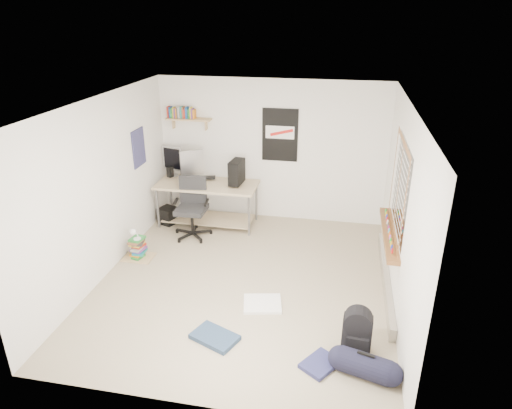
% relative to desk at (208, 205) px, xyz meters
% --- Properties ---
extents(floor, '(4.00, 4.50, 0.01)m').
position_rel_desk_xyz_m(floor, '(1.04, -1.72, -0.37)').
color(floor, gray).
rests_on(floor, ground).
extents(ceiling, '(4.00, 4.50, 0.01)m').
position_rel_desk_xyz_m(ceiling, '(1.04, -1.72, 2.14)').
color(ceiling, white).
rests_on(ceiling, ground).
extents(back_wall, '(4.00, 0.01, 2.50)m').
position_rel_desk_xyz_m(back_wall, '(1.04, 0.53, 0.89)').
color(back_wall, silver).
rests_on(back_wall, ground).
extents(left_wall, '(0.01, 4.50, 2.50)m').
position_rel_desk_xyz_m(left_wall, '(-0.97, -1.72, 0.89)').
color(left_wall, silver).
rests_on(left_wall, ground).
extents(right_wall, '(0.01, 4.50, 2.50)m').
position_rel_desk_xyz_m(right_wall, '(3.04, -1.72, 0.89)').
color(right_wall, silver).
rests_on(right_wall, ground).
extents(desk, '(1.90, 1.41, 0.79)m').
position_rel_desk_xyz_m(desk, '(0.00, 0.00, 0.00)').
color(desk, tan).
rests_on(desk, floor).
extents(monitor_left, '(0.40, 0.20, 0.42)m').
position_rel_desk_xyz_m(monitor_left, '(-0.71, 0.28, 0.64)').
color(monitor_left, '#949499').
rests_on(monitor_left, desk).
extents(monitor_right, '(0.40, 0.30, 0.45)m').
position_rel_desk_xyz_m(monitor_right, '(-0.26, 0.03, 0.65)').
color(monitor_right, '#929397').
rests_on(monitor_right, desk).
extents(pc_tower, '(0.22, 0.41, 0.41)m').
position_rel_desk_xyz_m(pc_tower, '(0.52, 0.04, 0.63)').
color(pc_tower, black).
rests_on(pc_tower, desk).
extents(keyboard, '(0.45, 0.26, 0.02)m').
position_rel_desk_xyz_m(keyboard, '(-0.12, 0.17, 0.44)').
color(keyboard, black).
rests_on(keyboard, desk).
extents(speaker_left, '(0.12, 0.12, 0.18)m').
position_rel_desk_xyz_m(speaker_left, '(-0.71, 0.13, 0.52)').
color(speaker_left, black).
rests_on(speaker_left, desk).
extents(speaker_right, '(0.10, 0.10, 0.18)m').
position_rel_desk_xyz_m(speaker_right, '(0.43, 0.14, 0.52)').
color(speaker_right, black).
rests_on(speaker_right, desk).
extents(office_chair, '(0.74, 0.74, 1.01)m').
position_rel_desk_xyz_m(office_chair, '(-0.12, -0.52, 0.12)').
color(office_chair, black).
rests_on(office_chair, floor).
extents(wall_shelf, '(0.80, 0.22, 0.24)m').
position_rel_desk_xyz_m(wall_shelf, '(-0.41, 0.42, 1.42)').
color(wall_shelf, tan).
rests_on(wall_shelf, back_wall).
extents(poster_back_wall, '(0.62, 0.03, 0.92)m').
position_rel_desk_xyz_m(poster_back_wall, '(1.19, 0.51, 1.19)').
color(poster_back_wall, black).
rests_on(poster_back_wall, back_wall).
extents(poster_left_wall, '(0.02, 0.42, 0.60)m').
position_rel_desk_xyz_m(poster_left_wall, '(-0.95, -0.52, 1.14)').
color(poster_left_wall, navy).
rests_on(poster_left_wall, left_wall).
extents(window, '(0.10, 1.50, 1.26)m').
position_rel_desk_xyz_m(window, '(2.99, -1.42, 1.08)').
color(window, brown).
rests_on(window, right_wall).
extents(baseboard_heater, '(0.08, 2.50, 0.18)m').
position_rel_desk_xyz_m(baseboard_heater, '(2.99, -1.42, -0.28)').
color(baseboard_heater, '#B7B2A8').
rests_on(baseboard_heater, floor).
extents(backpack, '(0.34, 0.28, 0.43)m').
position_rel_desk_xyz_m(backpack, '(2.57, -2.85, -0.16)').
color(backpack, black).
rests_on(backpack, floor).
extents(duffel_bag, '(0.33, 0.33, 0.53)m').
position_rel_desk_xyz_m(duffel_bag, '(2.66, -3.26, -0.22)').
color(duffel_bag, black).
rests_on(duffel_bag, floor).
extents(tshirt, '(0.56, 0.50, 0.04)m').
position_rel_desk_xyz_m(tshirt, '(1.39, -2.24, -0.34)').
color(tshirt, white).
rests_on(tshirt, floor).
extents(jeans_a, '(0.61, 0.51, 0.06)m').
position_rel_desk_xyz_m(jeans_a, '(0.97, -3.00, -0.33)').
color(jeans_a, '#22344E').
rests_on(jeans_a, floor).
extents(jeans_b, '(0.47, 0.50, 0.05)m').
position_rel_desk_xyz_m(jeans_b, '(2.20, -3.20, -0.34)').
color(jeans_b, '#23254F').
rests_on(jeans_b, floor).
extents(book_stack, '(0.42, 0.35, 0.27)m').
position_rel_desk_xyz_m(book_stack, '(-0.71, -1.39, -0.22)').
color(book_stack, brown).
rests_on(book_stack, floor).
extents(desk_lamp, '(0.14, 0.20, 0.18)m').
position_rel_desk_xyz_m(desk_lamp, '(-0.69, -1.41, 0.02)').
color(desk_lamp, white).
rests_on(desk_lamp, book_stack).
extents(subwoofer, '(0.36, 0.36, 0.31)m').
position_rel_desk_xyz_m(subwoofer, '(-0.71, -0.12, -0.22)').
color(subwoofer, black).
rests_on(subwoofer, floor).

